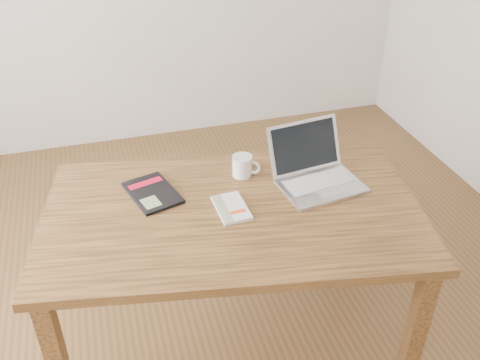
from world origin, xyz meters
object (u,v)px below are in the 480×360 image
object	(u,v)px
black_guidebook	(152,193)
laptop	(315,171)
coffee_mug	(243,166)
desk	(233,227)
white_guidebook	(231,208)

from	to	relation	value
black_guidebook	laptop	world-z (taller)	laptop
coffee_mug	laptop	bearing A→B (deg)	5.89
desk	white_guidebook	xyz separation A→B (m)	(-0.00, 0.00, 0.10)
black_guidebook	laptop	size ratio (longest dim) A/B	0.79
desk	white_guidebook	size ratio (longest dim) A/B	8.27
black_guidebook	coffee_mug	xyz separation A→B (m)	(0.41, 0.04, 0.04)
desk	black_guidebook	bearing A→B (deg)	155.44
white_guidebook	black_guidebook	world-z (taller)	white_guidebook
white_guidebook	laptop	world-z (taller)	laptop
laptop	coffee_mug	bearing A→B (deg)	147.49
desk	laptop	size ratio (longest dim) A/B	4.33
desk	coffee_mug	bearing A→B (deg)	74.39
white_guidebook	coffee_mug	xyz separation A→B (m)	(0.12, 0.24, 0.04)
laptop	black_guidebook	bearing A→B (deg)	164.35
black_guidebook	white_guidebook	bearing A→B (deg)	-50.54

